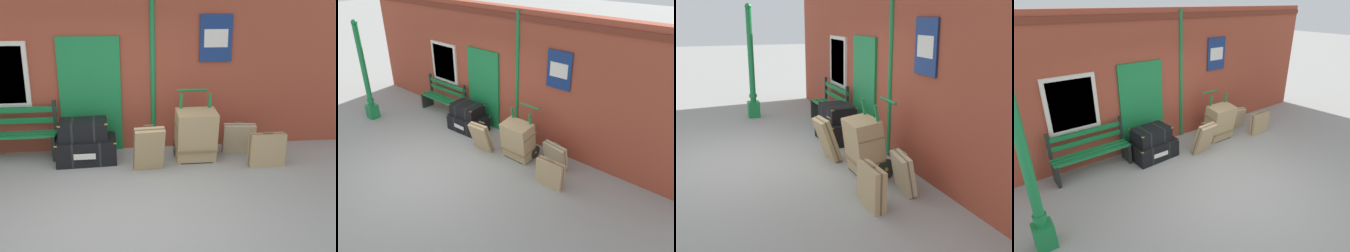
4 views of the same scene
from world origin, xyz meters
The scene contains 10 objects.
ground_plane centered at (0.00, 0.00, 0.00)m, with size 60.00×60.00×0.00m, color gray.
brick_facade centered at (-0.02, 2.60, 1.60)m, with size 10.40×0.35×3.20m.
platform_bench centered at (-1.95, 2.16, 0.44)m, with size 1.60×0.43×1.01m.
steamer_trunk_base centered at (-0.62, 1.87, 0.21)m, with size 1.04×0.70×0.43m.
steamer_trunk_middle centered at (-0.66, 1.88, 0.58)m, with size 0.84×0.60×0.33m.
porters_trolley centered at (1.26, 1.84, 0.27)m, with size 0.71×0.59×1.20m.
large_brown_trunk centered at (1.26, 1.67, 0.47)m, with size 0.70×0.56×0.93m.
suitcase_tan centered at (2.11, 1.93, 0.29)m, with size 0.61×0.33×0.59m.
suitcase_olive centered at (0.42, 1.31, 0.39)m, with size 0.51×0.44×0.78m.
suitcase_charcoal centered at (2.40, 1.29, 0.28)m, with size 0.62×0.18×0.61m.
Camera 1 is at (0.05, -4.26, 2.46)m, focal length 39.40 mm.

